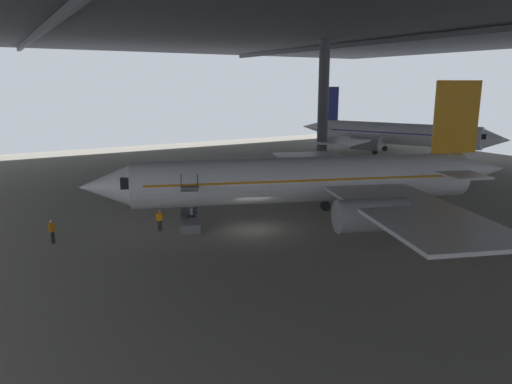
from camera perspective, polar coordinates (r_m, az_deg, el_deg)
The scene contains 7 objects.
ground_plane at distance 37.83m, azimuth -0.58°, elevation -4.28°, with size 110.00×110.00×0.00m, color gray.
hangar_structure at distance 45.07m, azimuth 15.81°, elevation 20.76°, with size 121.00×99.00×18.32m.
airplane_main at distance 39.48m, azimuth 6.75°, elevation 1.53°, with size 35.30×35.52×11.48m.
boarding_stairs at distance 37.90m, azimuth -7.99°, elevation -3.22°, with size 4.43×2.75×4.66m.
crew_worker_near_nose at distance 36.85m, azimuth -23.38°, elevation -4.23°, with size 0.40×0.45×1.73m.
crew_worker_by_stairs at distance 37.39m, azimuth -11.55°, elevation -3.22°, with size 0.35×0.50×1.68m.
airplane_distant at distance 80.33m, azimuth 16.12°, elevation 6.78°, with size 31.75×31.87×10.70m.
Camera 1 is at (31.44, -17.82, 11.18)m, focal length 33.18 mm.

